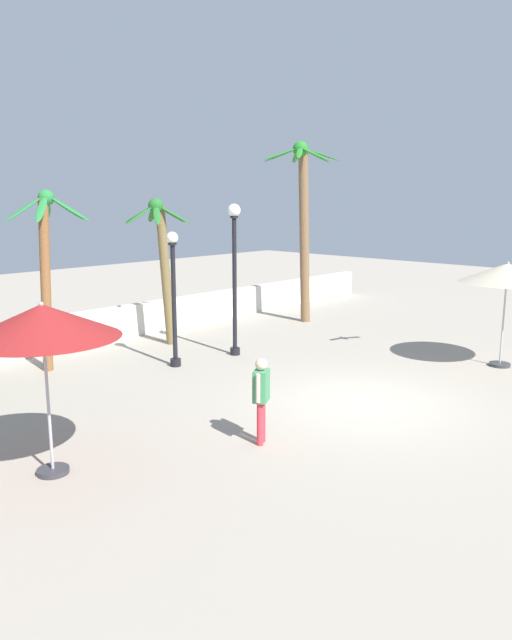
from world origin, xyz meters
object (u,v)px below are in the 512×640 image
at_px(patio_umbrella_1, 42,322).
at_px(palm_tree_2, 162,254).
at_px(palm_tree_0, 46,257).
at_px(patio_umbrella_0, 507,274).
at_px(lamp_post_1, 174,293).
at_px(lamp_post_0, 234,266).
at_px(guest_0, 261,393).
at_px(palm_tree_1, 303,214).

distance_m(patio_umbrella_1, palm_tree_2, 8.67).
height_order(palm_tree_0, palm_tree_2, palm_tree_0).
distance_m(patio_umbrella_0, lamp_post_1, 8.56).
bearing_deg(lamp_post_0, palm_tree_0, 150.63).
height_order(patio_umbrella_0, patio_umbrella_1, patio_umbrella_1).
bearing_deg(patio_umbrella_1, lamp_post_0, 23.48).
xyz_separation_m(patio_umbrella_0, guest_0, (-8.06, 1.14, -1.49)).
height_order(patio_umbrella_0, palm_tree_0, palm_tree_0).
relative_size(palm_tree_0, palm_tree_2, 1.05).
height_order(patio_umbrella_0, palm_tree_1, palm_tree_1).
bearing_deg(palm_tree_1, palm_tree_0, 174.35).
bearing_deg(patio_umbrella_1, guest_0, -27.14).
xyz_separation_m(palm_tree_0, palm_tree_2, (3.63, -0.04, -0.17)).
distance_m(palm_tree_0, guest_0, 7.45).
xyz_separation_m(palm_tree_2, guest_0, (-3.50, -7.15, -1.78)).
bearing_deg(lamp_post_1, palm_tree_2, 58.03).
relative_size(palm_tree_2, guest_0, 2.75).
xyz_separation_m(palm_tree_2, lamp_post_1, (-1.28, -2.05, -0.79)).
distance_m(palm_tree_0, lamp_post_0, 4.90).
bearing_deg(lamp_post_1, guest_0, -113.55).
height_order(palm_tree_0, palm_tree_1, palm_tree_1).
height_order(palm_tree_1, guest_0, palm_tree_1).
relative_size(palm_tree_0, guest_0, 2.88).
distance_m(lamp_post_1, guest_0, 5.65).
bearing_deg(patio_umbrella_0, guest_0, 171.94).
height_order(patio_umbrella_0, lamp_post_1, lamp_post_1).
height_order(lamp_post_1, guest_0, lamp_post_1).
xyz_separation_m(patio_umbrella_0, palm_tree_2, (-4.56, 8.29, 0.29)).
height_order(palm_tree_0, lamp_post_1, palm_tree_0).
bearing_deg(palm_tree_0, guest_0, -88.99).
height_order(palm_tree_1, lamp_post_0, palm_tree_1).
height_order(patio_umbrella_0, lamp_post_0, lamp_post_0).
height_order(lamp_post_0, guest_0, lamp_post_0).
xyz_separation_m(palm_tree_0, guest_0, (0.13, -7.19, -1.95)).
bearing_deg(patio_umbrella_1, palm_tree_2, 39.63).
height_order(patio_umbrella_1, lamp_post_1, lamp_post_1).
bearing_deg(palm_tree_1, guest_0, -145.03).
bearing_deg(palm_tree_2, lamp_post_1, -121.97).
xyz_separation_m(lamp_post_0, guest_0, (-4.13, -4.80, -1.56)).
bearing_deg(palm_tree_2, palm_tree_0, 179.30).
distance_m(palm_tree_0, palm_tree_2, 3.63).
xyz_separation_m(palm_tree_1, lamp_post_1, (-6.77, -1.19, -1.88)).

